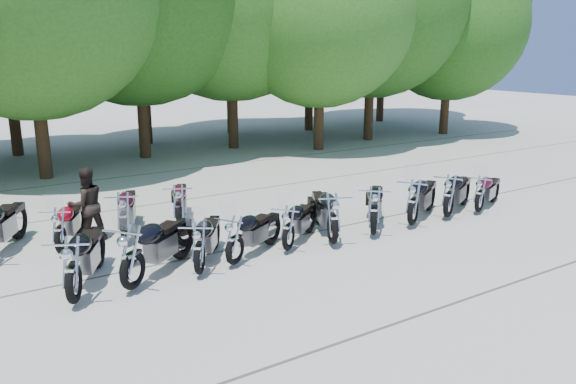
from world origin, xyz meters
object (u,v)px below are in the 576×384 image
motorcycle_3 (235,239)px  motorcycle_13 (179,205)px  motorcycle_4 (288,227)px  motorcycle_7 (414,201)px  motorcycle_9 (480,193)px  motorcycle_12 (124,216)px  motorcycle_5 (333,217)px  motorcycle_11 (60,229)px  motorcycle_6 (374,209)px  rider_1 (87,205)px  motorcycle_1 (132,255)px  motorcycle_2 (199,247)px  motorcycle_0 (72,268)px  motorcycle_8 (449,195)px

motorcycle_3 → motorcycle_13: bearing=-28.9°
motorcycle_4 → motorcycle_7: size_ratio=0.85×
motorcycle_4 → motorcycle_9: motorcycle_9 is taller
motorcycle_4 → motorcycle_9: bearing=-130.4°
motorcycle_7 → motorcycle_12: bearing=37.0°
motorcycle_5 → motorcycle_11: size_ratio=1.15×
motorcycle_3 → motorcycle_12: bearing=-0.6°
motorcycle_9 → motorcycle_13: bearing=44.6°
motorcycle_6 → motorcycle_12: 5.68m
motorcycle_7 → motorcycle_4: bearing=56.5°
motorcycle_7 → motorcycle_13: 5.69m
motorcycle_11 → motorcycle_12: motorcycle_12 is taller
motorcycle_13 → rider_1: rider_1 is taller
motorcycle_9 → rider_1: (-9.28, 3.40, 0.28)m
motorcycle_9 → rider_1: rider_1 is taller
motorcycle_9 → motorcycle_12: size_ratio=0.86×
motorcycle_1 → motorcycle_2: (1.30, 0.02, -0.09)m
motorcycle_7 → rider_1: bearing=34.0°
motorcycle_0 → rider_1: 3.52m
motorcycle_3 → motorcycle_0: bearing=61.7°
motorcycle_0 → motorcycle_4: (4.47, 0.23, -0.11)m
motorcycle_9 → motorcycle_6: bearing=65.4°
motorcycle_3 → motorcycle_9: bearing=-121.7°
motorcycle_3 → motorcycle_7: motorcycle_7 is taller
motorcycle_2 → motorcycle_8: bearing=-144.3°
motorcycle_1 → motorcycle_13: bearing=-74.4°
motorcycle_2 → motorcycle_6: size_ratio=0.90×
motorcycle_0 → motorcycle_7: 7.99m
motorcycle_4 → motorcycle_12: bearing=11.5°
motorcycle_0 → motorcycle_8: motorcycle_0 is taller
motorcycle_2 → motorcycle_11: (-2.01, 2.65, -0.02)m
motorcycle_6 → motorcycle_7: motorcycle_7 is taller
motorcycle_8 → motorcycle_4: bearing=60.5°
motorcycle_9 → motorcycle_12: 9.07m
motorcycle_12 → rider_1: size_ratio=1.39×
motorcycle_4 → rider_1: size_ratio=1.20×
motorcycle_6 → motorcycle_7: size_ratio=0.99×
motorcycle_2 → motorcycle_4: motorcycle_2 is taller
motorcycle_4 → rider_1: 4.64m
motorcycle_4 → motorcycle_3: bearing=57.1°
motorcycle_0 → rider_1: rider_1 is taller
motorcycle_0 → motorcycle_5: bearing=-153.1°
motorcycle_7 → motorcycle_8: (1.26, 0.00, -0.02)m
motorcycle_12 → rider_1: rider_1 is taller
motorcycle_0 → motorcycle_5: (5.51, 0.03, -0.01)m
motorcycle_3 → motorcycle_8: 6.12m
motorcycle_0 → motorcycle_9: motorcycle_0 is taller
motorcycle_9 → motorcycle_4: bearing=63.8°
motorcycle_4 → motorcycle_5: 1.06m
motorcycle_1 → motorcycle_13: size_ratio=1.09×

